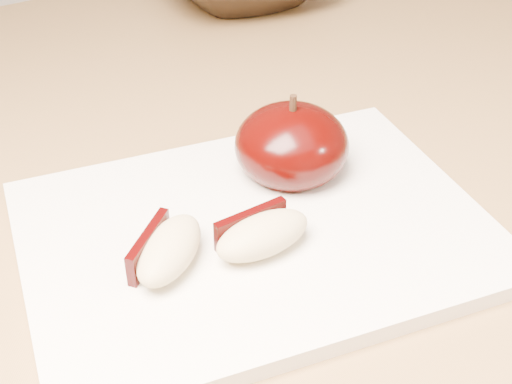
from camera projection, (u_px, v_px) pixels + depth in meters
cutting_board at (256, 232)px, 0.43m from camera, size 0.31×0.25×0.01m
apple_half at (292, 145)px, 0.47m from camera, size 0.09×0.09×0.06m
apple_wedge_a at (167, 249)px, 0.40m from camera, size 0.06×0.06×0.02m
apple_wedge_b at (261, 234)px, 0.41m from camera, size 0.06×0.03×0.02m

